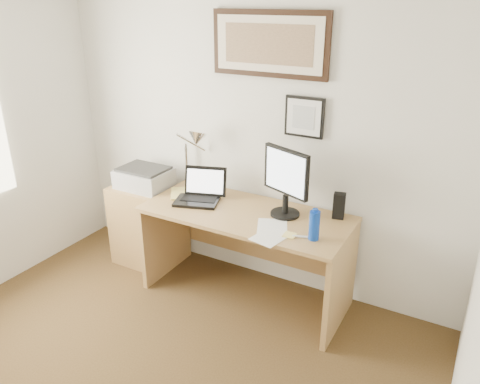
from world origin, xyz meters
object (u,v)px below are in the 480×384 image
Objects in this scene: water_bottle at (314,226)px; lcd_monitor at (286,179)px; desk at (251,235)px; printer at (144,178)px; side_cabinet at (144,224)px; book at (171,194)px; laptop at (200,194)px.

water_bottle is 0.40× the size of lcd_monitor.
desk is 1.08m from printer.
desk is (-0.60, 0.24, -0.34)m from water_bottle.
water_bottle is (1.67, -0.20, 0.49)m from side_cabinet.
desk is at bearing 1.89° from side_cabinet.
desk is at bearing 7.34° from book.
book is 0.57× the size of printer.
printer reaches higher than side_cabinet.
side_cabinet is 0.54m from book.
lcd_monitor reaches higher than side_cabinet.
side_cabinet is 1.66× the size of printer.
laptop is (-0.43, -0.07, 0.29)m from desk.
water_bottle is at bearing -21.44° from desk.
printer is at bearing 27.22° from side_cabinet.
printer reaches higher than book.
side_cabinet is at bearing -152.78° from printer.
lcd_monitor reaches higher than laptop.
laptop is 0.75m from lcd_monitor.
book is 0.35m from printer.
printer is (-1.04, -0.02, 0.30)m from desk.
side_cabinet is at bearing -178.08° from lcd_monitor.
book is 0.48× the size of lcd_monitor.
water_bottle is 0.47× the size of printer.
lcd_monitor is at bearing 1.92° from side_cabinet.
printer is at bearing 167.91° from book.
printer is (-0.61, 0.05, 0.01)m from laptop.
water_bottle is at bearing -6.42° from book.
printer is at bearing -179.01° from desk.
lcd_monitor reaches higher than book.
book is at bearing -175.21° from laptop.
laptop reaches higher than book.
water_bottle is 0.73m from desk.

